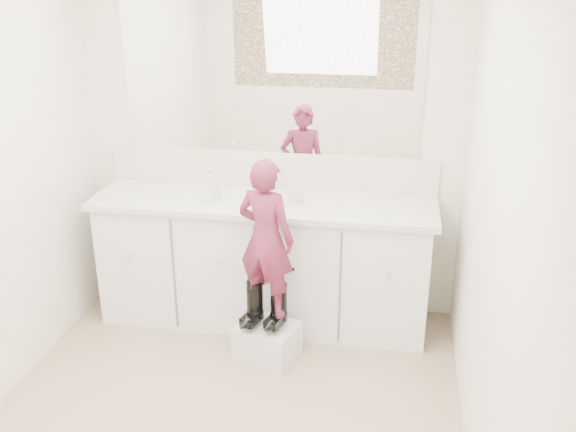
# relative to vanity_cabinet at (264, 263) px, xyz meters

# --- Properties ---
(wall_back) EXTENTS (2.60, 0.00, 2.60)m
(wall_back) POSITION_rel_vanity_cabinet_xyz_m (0.00, 0.27, 0.77)
(wall_back) COLOR beige
(wall_back) RESTS_ON floor
(wall_right) EXTENTS (0.00, 3.00, 3.00)m
(wall_right) POSITION_rel_vanity_cabinet_xyz_m (1.30, -1.23, 0.78)
(wall_right) COLOR beige
(wall_right) RESTS_ON floor
(vanity_cabinet) EXTENTS (2.20, 0.55, 0.85)m
(vanity_cabinet) POSITION_rel_vanity_cabinet_xyz_m (0.00, 0.00, 0.00)
(vanity_cabinet) COLOR silver
(vanity_cabinet) RESTS_ON floor
(countertop) EXTENTS (2.28, 0.58, 0.04)m
(countertop) POSITION_rel_vanity_cabinet_xyz_m (0.00, -0.01, 0.45)
(countertop) COLOR beige
(countertop) RESTS_ON vanity_cabinet
(backsplash) EXTENTS (2.28, 0.03, 0.25)m
(backsplash) POSITION_rel_vanity_cabinet_xyz_m (0.00, 0.26, 0.59)
(backsplash) COLOR beige
(backsplash) RESTS_ON countertop
(mirror) EXTENTS (2.00, 0.02, 1.00)m
(mirror) POSITION_rel_vanity_cabinet_xyz_m (0.00, 0.26, 1.22)
(mirror) COLOR white
(mirror) RESTS_ON wall_back
(dot_panel) EXTENTS (2.00, 0.01, 1.20)m
(dot_panel) POSITION_rel_vanity_cabinet_xyz_m (0.00, -2.71, 1.22)
(dot_panel) COLOR #472819
(dot_panel) RESTS_ON wall_front
(faucet) EXTENTS (0.08, 0.08, 0.10)m
(faucet) POSITION_rel_vanity_cabinet_xyz_m (0.00, 0.15, 0.52)
(faucet) COLOR silver
(faucet) RESTS_ON countertop
(cup) EXTENTS (0.13, 0.13, 0.10)m
(cup) POSITION_rel_vanity_cabinet_xyz_m (0.22, -0.00, 0.52)
(cup) COLOR beige
(cup) RESTS_ON countertop
(soap_bottle) EXTENTS (0.12, 0.12, 0.22)m
(soap_bottle) POSITION_rel_vanity_cabinet_xyz_m (-0.34, -0.06, 0.57)
(soap_bottle) COLOR beige
(soap_bottle) RESTS_ON countertop
(step_stool) EXTENTS (0.43, 0.39, 0.23)m
(step_stool) POSITION_rel_vanity_cabinet_xyz_m (0.12, -0.48, -0.31)
(step_stool) COLOR silver
(step_stool) RESTS_ON floor
(boot_left) EXTENTS (0.16, 0.22, 0.30)m
(boot_left) POSITION_rel_vanity_cabinet_xyz_m (0.04, -0.48, -0.05)
(boot_left) COLOR black
(boot_left) RESTS_ON step_stool
(boot_right) EXTENTS (0.16, 0.22, 0.30)m
(boot_right) POSITION_rel_vanity_cabinet_xyz_m (0.19, -0.48, -0.05)
(boot_right) COLOR black
(boot_right) RESTS_ON step_stool
(toddler) EXTENTS (0.42, 0.33, 0.99)m
(toddler) POSITION_rel_vanity_cabinet_xyz_m (0.12, -0.48, 0.40)
(toddler) COLOR #B13667
(toddler) RESTS_ON step_stool
(toothbrush) EXTENTS (0.13, 0.05, 0.06)m
(toothbrush) POSITION_rel_vanity_cabinet_xyz_m (0.19, -0.48, 0.45)
(toothbrush) COLOR pink
(toothbrush) RESTS_ON toddler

